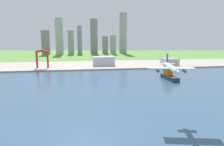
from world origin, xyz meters
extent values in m
plane|color=#57893A|center=(0.00, 300.00, 0.00)|extent=(2400.00, 2400.00, 0.00)
cube|color=#385675|center=(0.00, 240.00, 0.07)|extent=(840.00, 360.00, 0.15)
cube|color=#A69D8F|center=(0.00, 490.00, 1.25)|extent=(840.00, 140.00, 2.50)
cylinder|color=silver|center=(19.80, 173.12, 40.29)|extent=(11.99, 36.42, 3.88)
cone|color=silver|center=(15.35, 153.84, 40.29)|extent=(4.55, 4.99, 3.69)
cube|color=silver|center=(20.21, 174.90, 39.71)|extent=(35.59, 15.62, 0.50)
cube|color=#193899|center=(23.50, 189.12, 44.56)|extent=(1.47, 4.38, 9.31)
cube|color=silver|center=(23.50, 189.12, 41.07)|extent=(13.06, 6.72, 0.36)
cylinder|color=#4C4F54|center=(29.43, 171.65, 37.58)|extent=(3.23, 5.46, 2.13)
cylinder|color=#4C4F54|center=(10.51, 176.02, 37.58)|extent=(3.23, 5.46, 2.13)
cube|color=#2D3338|center=(85.06, 314.22, 3.31)|extent=(11.11, 42.78, 6.32)
cube|color=#BF5919|center=(84.98, 320.31, 13.05)|extent=(9.03, 15.47, 13.16)
cylinder|color=yellow|center=(84.95, 322.44, 22.16)|extent=(2.52, 2.52, 5.06)
cube|color=red|center=(-130.01, 450.51, 18.25)|extent=(2.20, 2.20, 31.50)
cube|color=red|center=(-109.37, 450.51, 18.25)|extent=(2.20, 2.20, 31.50)
cube|color=red|center=(-130.01, 458.51, 18.25)|extent=(2.20, 2.20, 31.50)
cube|color=red|center=(-109.37, 458.51, 18.25)|extent=(2.20, 2.20, 31.50)
cube|color=red|center=(-119.69, 454.51, 35.40)|extent=(23.04, 10.00, 2.80)
cube|color=red|center=(-119.69, 443.01, 38.20)|extent=(2.60, 46.00, 2.60)
cube|color=silver|center=(4.90, 475.32, 11.14)|extent=(46.36, 31.61, 17.29)
cube|color=gray|center=(4.90, 475.32, 20.39)|extent=(47.28, 32.24, 1.20)
cube|color=silver|center=(150.60, 458.14, 8.73)|extent=(31.23, 33.48, 12.47)
cube|color=gray|center=(150.60, 458.14, 15.57)|extent=(31.85, 34.15, 1.20)
cube|color=gray|center=(-166.70, 809.74, 43.88)|extent=(27.00, 18.04, 87.76)
cube|color=#A4ABAE|center=(-118.13, 817.50, 66.48)|extent=(25.60, 24.04, 132.95)
cube|color=#9999A0|center=(-77.17, 828.77, 44.07)|extent=(21.24, 24.87, 88.15)
cube|color=#8F9399|center=(-43.94, 847.91, 53.63)|extent=(17.43, 23.27, 107.25)
cube|color=gray|center=(10.31, 829.88, 66.30)|extent=(26.27, 15.94, 132.61)
cube|color=gray|center=(52.16, 819.17, 33.55)|extent=(19.30, 23.02, 67.09)
cube|color=#A1A0A2|center=(81.46, 807.39, 35.88)|extent=(18.32, 23.04, 71.76)
cube|color=#9C9BA4|center=(124.42, 828.80, 78.14)|extent=(24.65, 23.46, 156.28)
camera|label=1|loc=(-46.69, 33.48, 62.00)|focal=32.76mm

